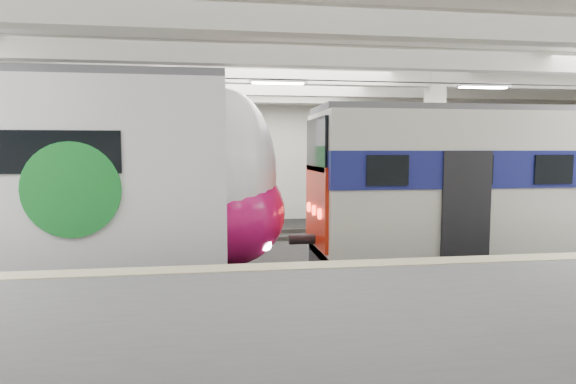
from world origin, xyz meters
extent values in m
cube|color=black|center=(0.00, 0.00, -0.05)|extent=(36.00, 24.00, 0.10)
cube|color=silver|center=(0.00, 0.00, 5.55)|extent=(36.00, 24.00, 0.20)
cube|color=beige|center=(0.00, 10.00, 2.75)|extent=(30.00, 0.10, 5.50)
cube|color=beige|center=(0.00, -3.25, 1.11)|extent=(30.00, 0.50, 0.02)
cube|color=beige|center=(-3.00, 3.00, 2.75)|extent=(0.50, 0.50, 5.50)
cube|color=beige|center=(5.00, 3.00, 2.75)|extent=(0.50, 0.50, 5.50)
cube|color=beige|center=(0.00, 0.00, 5.25)|extent=(30.00, 18.00, 0.50)
cube|color=#59544C|center=(0.00, 0.00, 0.08)|extent=(30.00, 1.52, 0.16)
cube|color=#59544C|center=(0.00, 5.50, 0.08)|extent=(30.00, 1.52, 0.16)
cylinder|color=black|center=(0.00, 0.00, 4.70)|extent=(30.00, 0.03, 0.03)
cylinder|color=black|center=(0.00, 5.50, 4.70)|extent=(30.00, 0.03, 0.03)
cube|color=white|center=(0.00, -2.00, 4.92)|extent=(26.00, 8.40, 0.12)
ellipsoid|color=white|center=(-1.48, 0.00, 2.51)|extent=(2.38, 2.94, 3.95)
ellipsoid|color=#C1105C|center=(-1.36, 0.00, 1.63)|extent=(2.52, 3.00, 2.42)
cylinder|color=#18862D|center=(-4.44, -1.53, 2.31)|extent=(1.86, 0.06, 1.86)
cube|color=beige|center=(6.78, 0.00, 2.23)|extent=(12.15, 2.66, 3.46)
cube|color=navy|center=(6.78, 0.00, 2.64)|extent=(12.19, 2.72, 0.84)
cube|color=red|center=(0.67, 0.00, 1.75)|extent=(0.08, 2.26, 1.90)
cube|color=black|center=(0.67, 0.00, 3.20)|extent=(0.08, 2.13, 1.25)
cube|color=#4C4C51|center=(6.78, 0.00, 4.04)|extent=(12.15, 2.08, 0.16)
cube|color=black|center=(6.78, 0.00, 0.35)|extent=(12.15, 1.86, 0.70)
cube|color=white|center=(-7.63, 5.50, 2.35)|extent=(13.66, 2.98, 3.70)
cube|color=#18862D|center=(-7.63, 5.50, 2.83)|extent=(13.70, 3.04, 0.78)
cube|color=#4C4C51|center=(-7.63, 5.50, 4.29)|extent=(13.65, 2.49, 0.16)
cube|color=black|center=(-7.63, 5.50, 0.30)|extent=(13.66, 2.69, 0.60)
camera|label=1|loc=(-1.65, -11.19, 3.07)|focal=30.00mm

